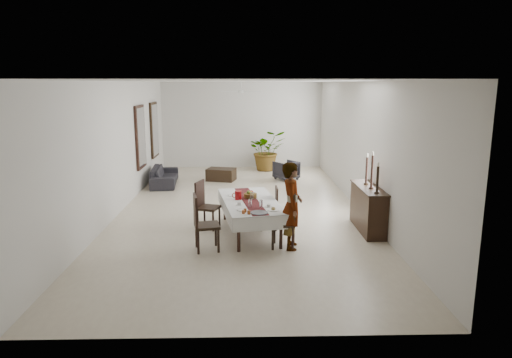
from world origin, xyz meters
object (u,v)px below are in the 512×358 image
Objects in this scene: red_pitcher at (238,195)px; woman at (292,206)px; sofa at (164,176)px; dining_table_top at (250,202)px; sideboard_body at (368,209)px.

woman is at bearing -44.59° from red_pitcher.
red_pitcher reaches higher than sofa.
sofa is at bearing 34.17° from woman.
red_pitcher is at bearing -157.61° from sofa.
red_pitcher is (-0.25, 0.10, 0.13)m from dining_table_top.
sofa is (-5.22, 4.71, -0.19)m from sideboard_body.
dining_table_top is 0.30m from red_pitcher.
sofa is (-2.65, 4.83, -0.40)m from dining_table_top.
woman reaches higher than dining_table_top.
dining_table_top is 1.18× the size of sofa.
sofa is (-3.44, 5.75, -0.57)m from woman.
dining_table_top is at bearing -177.32° from sideboard_body.
red_pitcher is at bearing 48.70° from woman.
sideboard_body is at bearing -136.58° from sofa.
sideboard_body reaches higher than dining_table_top.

